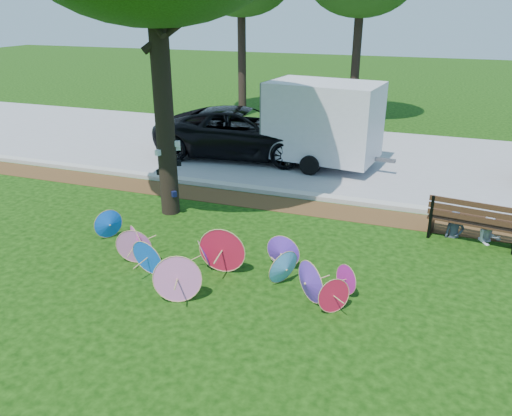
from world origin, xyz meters
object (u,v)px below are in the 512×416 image
(parasol_pile, at_px, (211,258))
(person_right, at_px, (492,218))
(cargo_trailer, at_px, (324,120))
(person_left, at_px, (457,212))
(park_bench, at_px, (474,219))
(black_van, at_px, (243,133))

(parasol_pile, distance_m, person_right, 6.03)
(parasol_pile, relative_size, cargo_trailer, 1.75)
(parasol_pile, relative_size, person_left, 4.91)
(parasol_pile, bearing_deg, person_right, 33.50)
(parasol_pile, height_order, park_bench, park_bench)
(cargo_trailer, relative_size, park_bench, 1.74)
(park_bench, xyz_separation_m, person_right, (0.35, 0.05, 0.07))
(black_van, height_order, person_left, black_van)
(cargo_trailer, distance_m, person_right, 6.27)
(cargo_trailer, height_order, person_left, cargo_trailer)
(parasol_pile, height_order, person_left, person_left)
(cargo_trailer, xyz_separation_m, person_left, (3.89, -4.17, -0.86))
(park_bench, bearing_deg, person_right, 16.47)
(black_van, relative_size, person_right, 5.07)
(cargo_trailer, height_order, park_bench, cargo_trailer)
(black_van, relative_size, cargo_trailer, 1.74)
(person_left, relative_size, person_right, 1.04)
(cargo_trailer, bearing_deg, parasol_pile, -85.92)
(black_van, bearing_deg, person_right, -127.17)
(cargo_trailer, height_order, person_right, cargo_trailer)
(park_bench, bearing_deg, black_van, 155.98)
(person_left, bearing_deg, park_bench, -27.82)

